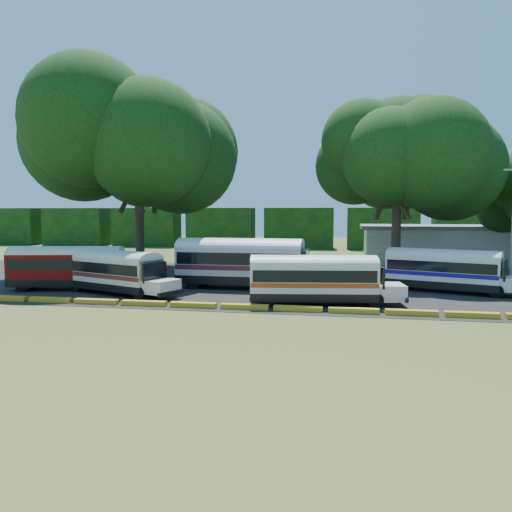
% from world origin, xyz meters
% --- Properties ---
extents(ground, '(160.00, 160.00, 0.00)m').
position_xyz_m(ground, '(0.00, 0.00, 0.00)').
color(ground, '#344717').
rests_on(ground, ground).
extents(asphalt_strip, '(64.00, 24.00, 0.02)m').
position_xyz_m(asphalt_strip, '(1.00, 12.00, 0.01)').
color(asphalt_strip, black).
rests_on(asphalt_strip, ground).
extents(curb, '(53.70, 0.45, 0.30)m').
position_xyz_m(curb, '(-0.00, 1.00, 0.15)').
color(curb, gold).
rests_on(curb, ground).
extents(terminal_building, '(19.00, 9.00, 4.00)m').
position_xyz_m(terminal_building, '(18.00, 30.00, 2.03)').
color(terminal_building, silver).
rests_on(terminal_building, ground).
extents(treeline_backdrop, '(130.00, 4.00, 6.00)m').
position_xyz_m(treeline_backdrop, '(0.00, 48.00, 3.00)').
color(treeline_backdrop, black).
rests_on(treeline_backdrop, ground).
extents(bus_red, '(9.61, 4.27, 3.07)m').
position_xyz_m(bus_red, '(-12.00, 5.79, 1.76)').
color(bus_red, black).
rests_on(bus_red, ground).
extents(bus_cream_west, '(9.06, 5.39, 2.93)m').
position_xyz_m(bus_cream_west, '(-8.13, 4.70, 1.65)').
color(bus_cream_west, black).
rests_on(bus_cream_west, ground).
extents(bus_cream_east, '(10.98, 2.94, 3.59)m').
position_xyz_m(bus_cream_east, '(-0.15, 8.53, 2.03)').
color(bus_cream_east, black).
rests_on(bus_cream_east, ground).
extents(bus_white_red, '(9.19, 3.46, 2.95)m').
position_xyz_m(bus_white_red, '(5.36, 3.11, 1.67)').
color(bus_white_red, black).
rests_on(bus_white_red, ground).
extents(bus_white_blue, '(9.14, 5.15, 2.94)m').
position_xyz_m(bus_white_blue, '(13.70, 9.45, 1.66)').
color(bus_white_blue, black).
rests_on(bus_white_blue, ground).
extents(tree_west, '(14.87, 14.87, 17.32)m').
position_xyz_m(tree_west, '(-11.58, 16.84, 11.84)').
color(tree_west, '#332419').
rests_on(tree_west, ground).
extents(tree_center, '(12.13, 12.13, 15.23)m').
position_xyz_m(tree_center, '(11.25, 18.91, 10.75)').
color(tree_center, '#332419').
rests_on(tree_center, ground).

